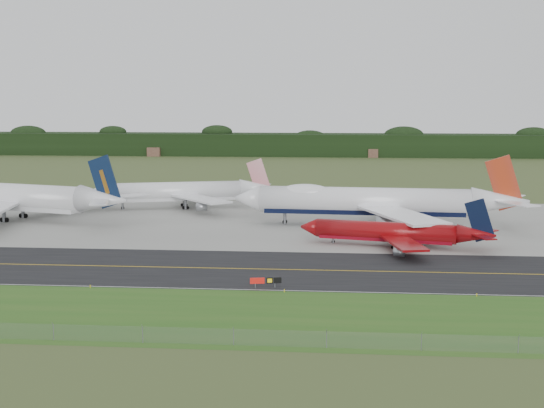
{
  "coord_description": "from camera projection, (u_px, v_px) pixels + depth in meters",
  "views": [
    {
      "loc": [
        7.06,
        -141.67,
        31.84
      ],
      "look_at": [
        -7.05,
        22.0,
        8.64
      ],
      "focal_mm": 50.0,
      "sensor_mm": 36.0,
      "label": 1
    }
  ],
  "objects": [
    {
      "name": "edge_marker_left",
      "position": [
        90.0,
        286.0,
        127.46
      ],
      "size": [
        0.16,
        0.16,
        0.5
      ],
      "primitive_type": "cylinder",
      "color": "yellow",
      "rests_on": "ground"
    },
    {
      "name": "horizon_treeline",
      "position": [
        324.0,
        146.0,
        414.12
      ],
      "size": [
        700.0,
        25.0,
        12.0
      ],
      "color": "black",
      "rests_on": "ground"
    },
    {
      "name": "taxiway_edge_line",
      "position": [
        293.0,
        291.0,
        125.57
      ],
      "size": [
        400.0,
        0.25,
        0.0
      ],
      "primitive_type": "cube",
      "color": "silver",
      "rests_on": "taxiway"
    },
    {
      "name": "ground",
      "position": [
        299.0,
        265.0,
        144.81
      ],
      "size": [
        600.0,
        600.0,
        0.0
      ],
      "primitive_type": "plane",
      "color": "#3C4E24",
      "rests_on": "ground"
    },
    {
      "name": "taxiway",
      "position": [
        298.0,
        270.0,
        140.87
      ],
      "size": [
        400.0,
        32.0,
        0.02
      ],
      "primitive_type": "cube",
      "color": "black",
      "rests_on": "ground"
    },
    {
      "name": "grass_verge",
      "position": [
        287.0,
        318.0,
        110.28
      ],
      "size": [
        400.0,
        30.0,
        0.01
      ],
      "primitive_type": "cube",
      "color": "#29591A",
      "rests_on": "ground"
    },
    {
      "name": "jet_red_737",
      "position": [
        396.0,
        233.0,
        161.9
      ],
      "size": [
        41.53,
        33.28,
        11.3
      ],
      "color": "maroon",
      "rests_on": "ground"
    },
    {
      "name": "edge_marker_center",
      "position": [
        284.0,
        291.0,
        124.67
      ],
      "size": [
        0.16,
        0.16,
        0.5
      ],
      "primitive_type": "cylinder",
      "color": "yellow",
      "rests_on": "ground"
    },
    {
      "name": "taxiway_centreline",
      "position": [
        298.0,
        270.0,
        140.86
      ],
      "size": [
        400.0,
        0.4,
        0.0
      ],
      "primitive_type": "cube",
      "color": "gold",
      "rests_on": "taxiway"
    },
    {
      "name": "perimeter_fence",
      "position": [
        280.0,
        338.0,
        97.31
      ],
      "size": [
        320.0,
        0.1,
        320.0
      ],
      "color": "slate",
      "rests_on": "ground"
    },
    {
      "name": "jet_star_tail",
      "position": [
        184.0,
        192.0,
        218.83
      ],
      "size": [
        52.88,
        43.26,
        14.15
      ],
      "color": "white",
      "rests_on": "ground"
    },
    {
      "name": "jet_ba_747",
      "position": [
        374.0,
        202.0,
        187.6
      ],
      "size": [
        72.48,
        59.95,
        18.22
      ],
      "color": "white",
      "rests_on": "ground"
    },
    {
      "name": "edge_marker_right",
      "position": [
        477.0,
        295.0,
        122.02
      ],
      "size": [
        0.16,
        0.16,
        0.5
      ],
      "primitive_type": "cylinder",
      "color": "yellow",
      "rests_on": "ground"
    },
    {
      "name": "apron",
      "position": [
        309.0,
        222.0,
        195.12
      ],
      "size": [
        400.0,
        78.0,
        0.01
      ],
      "primitive_type": "cube",
      "color": "gray",
      "rests_on": "ground"
    },
    {
      "name": "jet_navy_gold",
      "position": [
        12.0,
        198.0,
        197.27
      ],
      "size": [
        68.36,
        58.22,
        17.93
      ],
      "color": "white",
      "rests_on": "ground"
    },
    {
      "name": "taxiway_sign",
      "position": [
        266.0,
        281.0,
        127.29
      ],
      "size": [
        5.25,
        1.16,
        1.77
      ],
      "color": "slate",
      "rests_on": "ground"
    }
  ]
}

